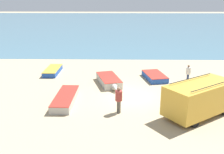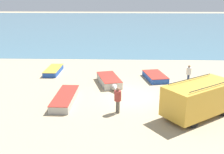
% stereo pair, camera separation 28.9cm
% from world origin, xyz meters
% --- Properties ---
extents(ground_plane, '(200.00, 200.00, 0.00)m').
position_xyz_m(ground_plane, '(0.00, 0.00, 0.00)').
color(ground_plane, tan).
extents(sea_water, '(120.00, 80.00, 0.01)m').
position_xyz_m(sea_water, '(0.00, 52.00, 0.00)').
color(sea_water, '#477084').
rests_on(sea_water, ground_plane).
extents(parked_van, '(5.27, 4.58, 2.34)m').
position_xyz_m(parked_van, '(4.22, -3.09, 1.22)').
color(parked_van, gold).
rests_on(parked_van, ground_plane).
extents(fishing_rowboat_0, '(1.43, 5.31, 0.58)m').
position_xyz_m(fishing_rowboat_0, '(-4.95, -0.99, 0.29)').
color(fishing_rowboat_0, '#ADA89E').
rests_on(fishing_rowboat_0, ground_plane).
extents(fishing_rowboat_1, '(2.22, 3.89, 0.51)m').
position_xyz_m(fishing_rowboat_1, '(2.34, 4.61, 0.25)').
color(fishing_rowboat_1, '#234CA3').
rests_on(fishing_rowboat_1, ground_plane).
extents(fishing_rowboat_2, '(1.32, 4.19, 0.50)m').
position_xyz_m(fishing_rowboat_2, '(-7.64, 6.36, 0.25)').
color(fishing_rowboat_2, '#234CA3').
rests_on(fishing_rowboat_2, ground_plane).
extents(fishing_rowboat_3, '(2.46, 4.40, 0.66)m').
position_xyz_m(fishing_rowboat_3, '(-1.85, 2.92, 0.33)').
color(fishing_rowboat_3, '#ADA89E').
rests_on(fishing_rowboat_3, ground_plane).
extents(fisherman_0, '(0.43, 0.43, 1.63)m').
position_xyz_m(fisherman_0, '(5.20, 3.56, 0.98)').
color(fisherman_0, navy).
rests_on(fisherman_0, ground_plane).
extents(fisherman_1, '(0.47, 0.47, 1.80)m').
position_xyz_m(fisherman_1, '(-1.04, -2.83, 1.08)').
color(fisherman_1, '#5B564C').
rests_on(fisherman_1, ground_plane).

